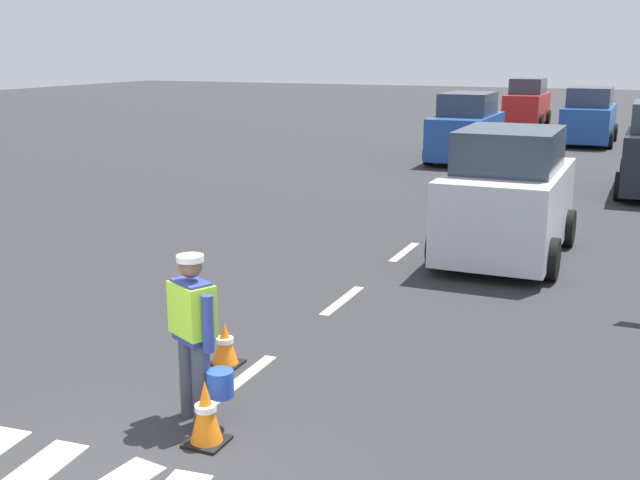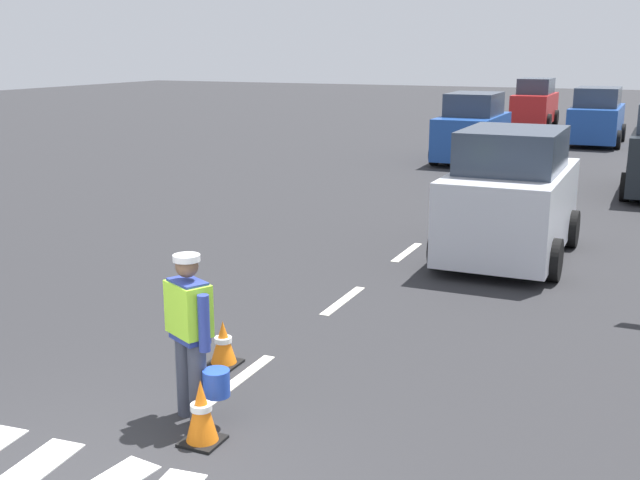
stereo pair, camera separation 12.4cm
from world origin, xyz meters
The scene contains 9 objects.
ground_plane centered at (0.00, 21.00, 0.00)m, with size 96.00×96.00×0.00m, color #28282B.
lane_center_line centered at (0.00, 25.20, 0.00)m, with size 0.14×46.40×0.01m.
road_worker centered at (0.06, 1.69, 0.93)m, with size 0.75×0.46×1.67m.
traffic_cone_near centered at (0.39, 1.31, 0.31)m, with size 0.36×0.36×0.63m.
traffic_cone_far centered at (-0.37, 2.98, 0.26)m, with size 0.36×0.36×0.53m.
car_oncoming_second centered at (-1.65, 20.54, 1.00)m, with size 1.95×3.90×2.16m.
car_oncoming_third centered at (-1.72, 33.21, 1.00)m, with size 1.87×3.87×2.17m.
car_outgoing_ahead centered at (1.69, 9.13, 1.04)m, with size 2.06×3.80×2.23m.
car_outgoing_far centered at (1.53, 27.02, 0.98)m, with size 1.98×4.23×2.11m.
Camera 2 is at (4.07, -4.30, 3.56)m, focal length 44.11 mm.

